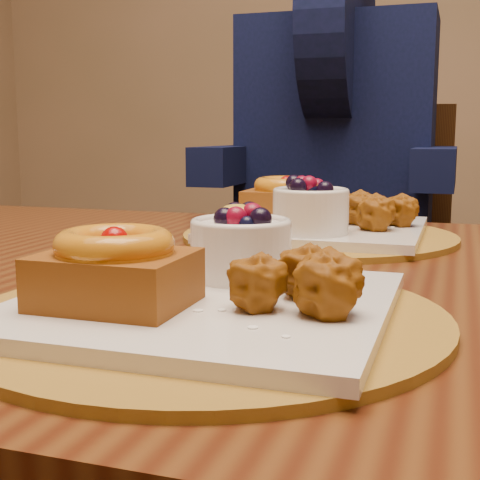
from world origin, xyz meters
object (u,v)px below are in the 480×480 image
object	(u,v)px
dining_table	(277,336)
chair_far	(361,288)
place_setting_far	(316,219)
diner	(337,107)
place_setting_near	(205,289)

from	to	relation	value
dining_table	chair_far	bearing A→B (deg)	91.58
place_setting_far	diner	xyz separation A→B (m)	(-0.10, 0.70, 0.18)
place_setting_near	place_setting_far	xyz separation A→B (m)	(-0.00, 0.43, 0.00)
dining_table	diner	bearing A→B (deg)	96.30
place_setting_near	chair_far	distance (m)	1.10
chair_far	diner	bearing A→B (deg)	129.04
diner	place_setting_near	bearing A→B (deg)	-73.07
dining_table	place_setting_far	size ratio (longest dim) A/B	4.21
place_setting_far	place_setting_near	bearing A→B (deg)	-89.90
place_setting_near	diner	bearing A→B (deg)	94.97
place_setting_far	diner	size ratio (longest dim) A/B	0.42
place_setting_far	chair_far	world-z (taller)	chair_far
place_setting_near	place_setting_far	world-z (taller)	place_setting_far
dining_table	diner	world-z (taller)	diner
dining_table	place_setting_near	size ratio (longest dim) A/B	4.21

